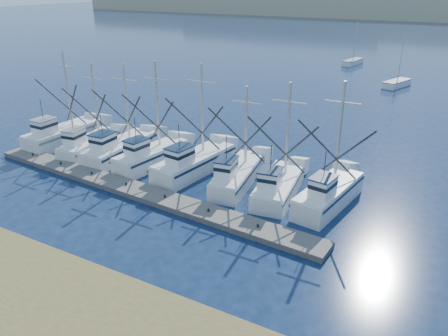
{
  "coord_description": "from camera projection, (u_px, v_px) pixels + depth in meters",
  "views": [
    {
      "loc": [
        13.86,
        -18.67,
        15.54
      ],
      "look_at": [
        -0.62,
        8.0,
        2.43
      ],
      "focal_mm": 35.0,
      "sensor_mm": 36.0,
      "label": 1
    }
  ],
  "objects": [
    {
      "name": "dune_ridge",
      "position": [
        441.0,
        6.0,
        194.73
      ],
      "size": [
        360.0,
        60.0,
        10.0
      ],
      "primitive_type": "cube",
      "color": "tan",
      "rests_on": "ground"
    },
    {
      "name": "trawler_fleet",
      "position": [
        168.0,
        159.0,
        38.54
      ],
      "size": [
        30.99,
        8.81,
        9.27
      ],
      "color": "white",
      "rests_on": "ground"
    },
    {
      "name": "sailboat_far",
      "position": [
        353.0,
        62.0,
        86.82
      ],
      "size": [
        2.91,
        6.52,
        8.1
      ],
      "rotation": [
        0.0,
        0.0,
        -0.18
      ],
      "color": "white",
      "rests_on": "ground"
    },
    {
      "name": "floating_dock",
      "position": [
        136.0,
        190.0,
        34.55
      ],
      "size": [
        31.94,
        4.43,
        0.42
      ],
      "primitive_type": "cube",
      "rotation": [
        0.0,
        0.0,
        -0.07
      ],
      "color": "#615D57",
      "rests_on": "ground"
    },
    {
      "name": "sailboat_near",
      "position": [
        397.0,
        83.0,
        68.9
      ],
      "size": [
        3.74,
        6.16,
        8.1
      ],
      "rotation": [
        0.0,
        0.0,
        -0.33
      ],
      "color": "white",
      "rests_on": "ground"
    },
    {
      "name": "ground",
      "position": [
        172.0,
        250.0,
        27.29
      ],
      "size": [
        500.0,
        500.0,
        0.0
      ],
      "primitive_type": "plane",
      "color": "#0B1834",
      "rests_on": "ground"
    }
  ]
}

